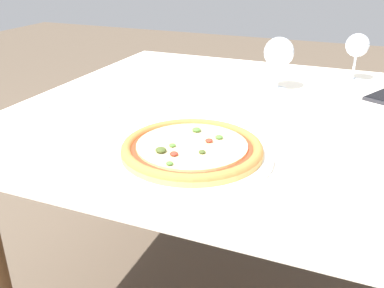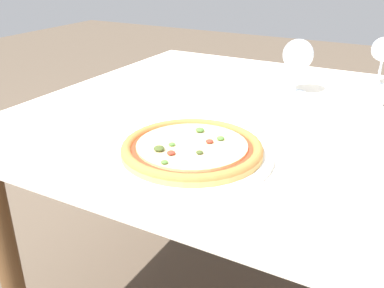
{
  "view_description": "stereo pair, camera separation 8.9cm",
  "coord_description": "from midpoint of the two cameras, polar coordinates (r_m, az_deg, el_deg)",
  "views": [
    {
      "loc": [
        0.27,
        -1.06,
        1.13
      ],
      "look_at": [
        -0.04,
        -0.32,
        0.76
      ],
      "focal_mm": 40.0,
      "sensor_mm": 36.0,
      "label": 1
    },
    {
      "loc": [
        0.35,
        -1.03,
        1.13
      ],
      "look_at": [
        -0.04,
        -0.32,
        0.76
      ],
      "focal_mm": 40.0,
      "sensor_mm": 36.0,
      "label": 2
    }
  ],
  "objects": [
    {
      "name": "dining_table",
      "position": [
        1.19,
        11.35,
        0.31
      ],
      "size": [
        1.27,
        1.15,
        0.73
      ],
      "color": "brown",
      "rests_on": "ground_plane"
    },
    {
      "name": "pizza_plate",
      "position": [
        0.89,
        2.84,
        -0.84
      ],
      "size": [
        0.34,
        0.34,
        0.04
      ],
      "color": "white",
      "rests_on": "dining_table"
    },
    {
      "name": "fork",
      "position": [
        1.19,
        -9.07,
        4.65
      ],
      "size": [
        0.03,
        0.17,
        0.0
      ],
      "color": "silver",
      "rests_on": "dining_table"
    },
    {
      "name": "wine_glass_far_left",
      "position": [
        1.33,
        15.86,
        11.24
      ],
      "size": [
        0.09,
        0.09,
        0.16
      ],
      "color": "silver",
      "rests_on": "dining_table"
    },
    {
      "name": "wine_glass_far_right",
      "position": [
        1.5,
        25.79,
        11.06
      ],
      "size": [
        0.07,
        0.07,
        0.16
      ],
      "color": "silver",
      "rests_on": "dining_table"
    },
    {
      "name": "napkin_folded",
      "position": [
        1.01,
        25.64,
        -0.83
      ],
      "size": [
        0.15,
        0.12,
        0.01
      ],
      "color": "silver",
      "rests_on": "dining_table"
    }
  ]
}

